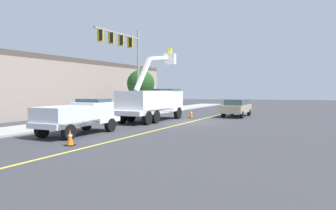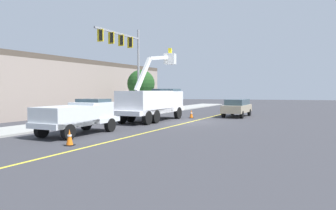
% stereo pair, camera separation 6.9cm
% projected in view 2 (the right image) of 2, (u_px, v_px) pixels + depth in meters
% --- Properties ---
extents(ground, '(120.00, 120.00, 0.00)m').
position_uv_depth(ground, '(190.00, 122.00, 26.41)').
color(ground, '#38383D').
extents(sidewalk_far_side, '(59.52, 15.45, 0.12)m').
position_uv_depth(sidewalk_far_side, '(110.00, 118.00, 29.80)').
color(sidewalk_far_side, '#9E9E99').
rests_on(sidewalk_far_side, ground).
extents(lane_centre_stripe, '(49.04, 10.09, 0.01)m').
position_uv_depth(lane_centre_stripe, '(190.00, 122.00, 26.41)').
color(lane_centre_stripe, yellow).
rests_on(lane_centre_stripe, ground).
extents(utility_bucket_truck, '(8.53, 4.08, 6.14)m').
position_uv_depth(utility_bucket_truck, '(153.00, 102.00, 27.35)').
color(utility_bucket_truck, white).
rests_on(utility_bucket_truck, ground).
extents(service_pickup_truck, '(5.91, 3.17, 2.06)m').
position_uv_depth(service_pickup_truck, '(78.00, 115.00, 19.02)').
color(service_pickup_truck, silver).
rests_on(service_pickup_truck, ground).
extents(passing_minivan, '(5.08, 2.82, 1.69)m').
position_uv_depth(passing_minivan, '(237.00, 107.00, 31.41)').
color(passing_minivan, tan).
rests_on(passing_minivan, ground).
extents(traffic_cone_leading, '(0.40, 0.40, 0.77)m').
position_uv_depth(traffic_cone_leading, '(70.00, 138.00, 15.33)').
color(traffic_cone_leading, black).
rests_on(traffic_cone_leading, ground).
extents(traffic_cone_mid_front, '(0.40, 0.40, 0.75)m').
position_uv_depth(traffic_cone_mid_front, '(191.00, 114.00, 29.97)').
color(traffic_cone_mid_front, black).
rests_on(traffic_cone_mid_front, ground).
extents(traffic_signal_mast, '(6.79, 1.60, 8.49)m').
position_uv_depth(traffic_signal_mast, '(126.00, 52.00, 30.08)').
color(traffic_signal_mast, gray).
rests_on(traffic_signal_mast, ground).
extents(commercial_building_backdrop, '(28.60, 13.32, 5.83)m').
position_uv_depth(commercial_building_backdrop, '(74.00, 87.00, 38.54)').
color(commercial_building_backdrop, gray).
rests_on(commercial_building_backdrop, ground).
extents(street_tree_right, '(3.10, 3.10, 4.83)m').
position_uv_depth(street_tree_right, '(141.00, 84.00, 36.66)').
color(street_tree_right, brown).
rests_on(street_tree_right, ground).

